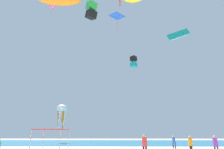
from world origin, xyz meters
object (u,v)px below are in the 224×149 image
(kite_inflatable_pink, at_px, (55,2))
(kite_diamond_blue, at_px, (117,17))
(canopy_tent, at_px, (52,130))
(person_near_tent, at_px, (190,143))
(kite_octopus_white, at_px, (62,110))
(kite_box_green, at_px, (91,10))
(person_leftmost, at_px, (145,143))
(kite_box_black, at_px, (134,62))
(person_far_shore, at_px, (215,144))
(kite_parafoil_teal, at_px, (178,35))
(person_rightmost, at_px, (174,141))

(kite_inflatable_pink, bearing_deg, kite_diamond_blue, -136.54)
(canopy_tent, relative_size, person_near_tent, 1.89)
(kite_octopus_white, height_order, kite_box_green, kite_box_green)
(person_leftmost, distance_m, kite_box_black, 21.53)
(person_far_shore, xyz_separation_m, kite_parafoil_teal, (2.21, 12.28, 17.80))
(kite_box_black, relative_size, kite_parafoil_teal, 0.53)
(canopy_tent, bearing_deg, kite_inflatable_pink, 116.73)
(canopy_tent, distance_m, kite_parafoil_teal, 26.72)
(person_near_tent, xyz_separation_m, kite_inflatable_pink, (-17.86, 8.11, 22.78))
(person_leftmost, distance_m, kite_octopus_white, 28.58)
(canopy_tent, relative_size, kite_octopus_white, 0.63)
(kite_inflatable_pink, bearing_deg, person_near_tent, -150.51)
(kite_diamond_blue, bearing_deg, kite_inflatable_pink, -53.16)
(person_rightmost, height_order, kite_diamond_blue, kite_diamond_blue)
(person_leftmost, distance_m, kite_diamond_blue, 20.12)
(person_rightmost, distance_m, kite_octopus_white, 25.26)
(canopy_tent, distance_m, kite_diamond_blue, 19.45)
(kite_parafoil_teal, bearing_deg, person_leftmost, 55.02)
(person_far_shore, distance_m, kite_diamond_blue, 21.66)
(kite_box_green, bearing_deg, canopy_tent, 28.77)
(kite_parafoil_teal, bearing_deg, kite_inflatable_pink, 6.57)
(person_rightmost, distance_m, kite_diamond_blue, 19.89)
(person_far_shore, bearing_deg, person_leftmost, -105.15)
(kite_diamond_blue, distance_m, kite_box_green, 5.13)
(person_near_tent, xyz_separation_m, kite_diamond_blue, (-7.03, 6.11, 18.37))
(canopy_tent, relative_size, kite_parafoil_teal, 0.80)
(person_near_tent, xyz_separation_m, kite_octopus_white, (-19.08, 22.09, 5.82))
(person_rightmost, height_order, kite_box_black, kite_box_black)
(kite_parafoil_teal, bearing_deg, kite_box_black, -24.66)
(person_leftmost, relative_size, kite_parafoil_teal, 0.46)
(kite_box_black, distance_m, kite_octopus_white, 18.90)
(person_near_tent, relative_size, kite_inflatable_pink, 0.39)
(person_leftmost, distance_m, kite_parafoil_teal, 23.66)
(canopy_tent, distance_m, kite_box_black, 21.76)
(kite_diamond_blue, distance_m, kite_octopus_white, 23.62)
(person_far_shore, distance_m, kite_octopus_white, 31.85)
(person_far_shore, height_order, kite_octopus_white, kite_octopus_white)
(person_rightmost, height_order, kite_box_green, kite_box_green)
(person_leftmost, relative_size, kite_box_green, 0.57)
(person_rightmost, bearing_deg, kite_box_green, 35.72)
(kite_parafoil_teal, distance_m, kite_inflatable_pink, 22.60)
(canopy_tent, xyz_separation_m, kite_box_green, (2.39, 7.81, 19.53))
(person_rightmost, bearing_deg, canopy_tent, 65.59)
(person_near_tent, height_order, kite_box_green, kite_box_green)
(kite_inflatable_pink, distance_m, kite_box_green, 6.87)
(person_leftmost, distance_m, person_far_shore, 6.58)
(canopy_tent, height_order, kite_inflatable_pink, kite_inflatable_pink)
(person_near_tent, relative_size, kite_diamond_blue, 0.62)
(person_leftmost, height_order, kite_octopus_white, kite_octopus_white)
(person_near_tent, bearing_deg, kite_inflatable_pink, -117.34)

